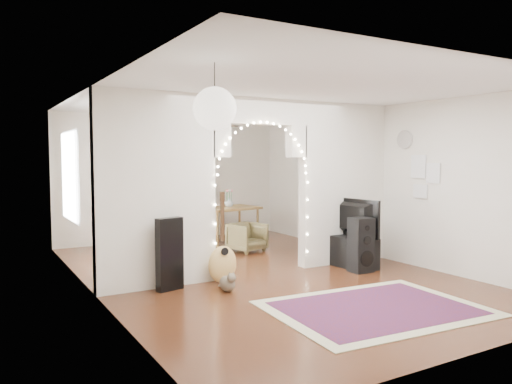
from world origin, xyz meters
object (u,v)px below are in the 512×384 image
dining_table (229,210)px  dining_chair_right (247,237)px  bookcase (172,209)px  acoustic_guitar (222,249)px  dining_chair_left (176,235)px  media_console (349,251)px  floor_speaker (361,245)px

dining_table → dining_chair_right: bearing=-107.3°
bookcase → dining_chair_right: 2.07m
acoustic_guitar → dining_chair_left: (0.52, 3.18, -0.27)m
media_console → dining_chair_left: size_ratio=2.16×
dining_chair_right → bookcase: bearing=98.9°
bookcase → acoustic_guitar: bearing=-77.7°
dining_table → dining_chair_right: (-0.16, -1.08, -0.41)m
floor_speaker → dining_table: floor_speaker is taller
dining_table → bookcase: bearing=133.0°
floor_speaker → bookcase: 4.51m
media_console → dining_table: 3.15m
bookcase → floor_speaker: bearing=-48.0°
bookcase → dining_chair_left: bookcase is taller
media_console → dining_chair_left: media_console is taller
acoustic_guitar → media_console: (2.29, -0.07, -0.24)m
dining_chair_right → floor_speaker: bearing=-88.1°
dining_chair_right → dining_table: bearing=66.6°
acoustic_guitar → dining_chair_left: bearing=80.0°
bookcase → dining_table: size_ratio=1.05×
bookcase → dining_table: bearing=-16.1°
acoustic_guitar → media_console: bearing=-2.5°
acoustic_guitar → media_console: size_ratio=1.11×
dining_chair_left → dining_chair_right: dining_chair_right is taller
media_console → dining_chair_left: bearing=113.4°
acoustic_guitar → bookcase: bookcase is taller
acoustic_guitar → bookcase: 3.81m
dining_table → media_console: bearing=-86.5°
bookcase → dining_chair_left: bearing=-80.7°
acoustic_guitar → floor_speaker: 2.23m
dining_chair_left → acoustic_guitar: bearing=-76.8°
acoustic_guitar → floor_speaker: acoustic_guitar is taller
acoustic_guitar → dining_chair_left: 3.23m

